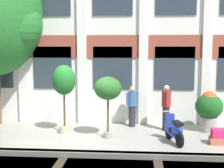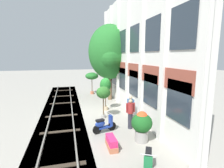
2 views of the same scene
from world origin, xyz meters
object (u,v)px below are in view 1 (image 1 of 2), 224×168
object	(u,v)px
potted_plant_terracotta_small	(64,83)
potted_plant_fluted_column	(209,108)
potted_plant_tall_urn	(108,90)
resident_by_doorway	(132,105)
scooter_second_parked	(175,130)
resident_watching_tracks	(166,106)

from	to	relation	value
potted_plant_terracotta_small	potted_plant_fluted_column	xyz separation A→B (m)	(5.22, 0.61, -0.96)
potted_plant_terracotta_small	potted_plant_tall_urn	world-z (taller)	potted_plant_terracotta_small
potted_plant_terracotta_small	resident_by_doorway	distance (m)	2.82
potted_plant_fluted_column	potted_plant_tall_urn	world-z (taller)	potted_plant_tall_urn
potted_plant_fluted_column	scooter_second_parked	distance (m)	2.14
scooter_second_parked	resident_by_doorway	distance (m)	2.52
potted_plant_tall_urn	potted_plant_terracotta_small	bearing A→B (deg)	163.01
potted_plant_terracotta_small	potted_plant_fluted_column	distance (m)	5.34
potted_plant_fluted_column	potted_plant_tall_urn	xyz separation A→B (m)	(-3.60, -1.11, 0.80)
potted_plant_fluted_column	scooter_second_parked	size ratio (longest dim) A/B	1.11
potted_plant_tall_urn	scooter_second_parked	world-z (taller)	potted_plant_tall_urn
potted_plant_terracotta_small	potted_plant_fluted_column	size ratio (longest dim) A/B	1.64
resident_by_doorway	resident_watching_tracks	size ratio (longest dim) A/B	0.93
potted_plant_terracotta_small	potted_plant_tall_urn	distance (m)	1.69
potted_plant_tall_urn	resident_by_doorway	bearing A→B (deg)	63.46
resident_by_doorway	resident_watching_tracks	bearing A→B (deg)	33.33
scooter_second_parked	resident_by_doorway	size ratio (longest dim) A/B	0.86
resident_watching_tracks	potted_plant_tall_urn	bearing A→B (deg)	26.93
potted_plant_tall_urn	resident_by_doorway	size ratio (longest dim) A/B	1.33
potted_plant_terracotta_small	resident_watching_tracks	distance (m)	3.83
potted_plant_terracotta_small	resident_watching_tracks	size ratio (longest dim) A/B	1.44
potted_plant_tall_urn	resident_by_doorway	distance (m)	1.96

